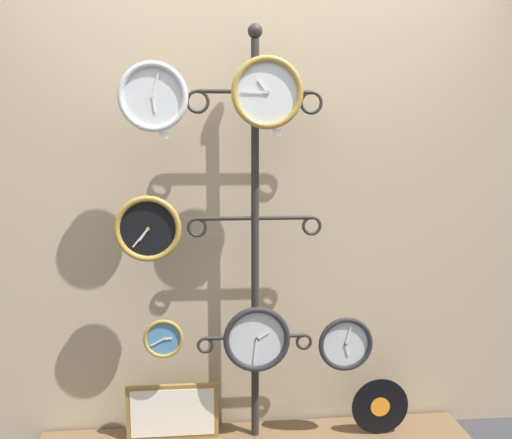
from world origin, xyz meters
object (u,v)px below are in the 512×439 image
at_px(clock_bottom_center, 257,339).
at_px(clock_top_center, 267,93).
at_px(display_stand, 255,310).
at_px(clock_top_left, 153,97).
at_px(clock_bottom_left, 164,338).
at_px(picture_frame, 173,412).
at_px(vinyl_record, 380,407).
at_px(clock_bottom_right, 345,344).
at_px(clock_middle_left, 148,229).

bearing_deg(clock_bottom_center, clock_top_center, -25.60).
height_order(display_stand, clock_bottom_center, display_stand).
relative_size(clock_top_left, clock_bottom_left, 1.64).
bearing_deg(clock_top_center, display_stand, 111.24).
xyz_separation_m(clock_top_left, picture_frame, (0.05, 0.10, -1.55)).
bearing_deg(picture_frame, vinyl_record, -2.63).
relative_size(display_stand, clock_top_left, 6.73).
height_order(clock_bottom_left, picture_frame, clock_bottom_left).
bearing_deg(picture_frame, display_stand, 0.97).
height_order(display_stand, clock_bottom_right, display_stand).
xyz_separation_m(clock_top_left, clock_bottom_center, (0.46, 0.01, -1.14)).
distance_m(clock_middle_left, clock_bottom_left, 0.54).
relative_size(clock_middle_left, clock_bottom_left, 1.61).
xyz_separation_m(clock_bottom_left, clock_bottom_right, (0.89, -0.01, -0.05)).
distance_m(display_stand, clock_top_center, 1.06).
distance_m(clock_top_center, picture_frame, 1.64).
xyz_separation_m(clock_top_left, clock_bottom_left, (0.02, 0.02, -1.13)).
bearing_deg(clock_middle_left, clock_bottom_left, 16.27).
bearing_deg(clock_bottom_left, vinyl_record, 1.67).
bearing_deg(display_stand, clock_middle_left, -168.34).
bearing_deg(clock_top_center, picture_frame, 166.83).
relative_size(display_stand, clock_top_center, 6.39).
distance_m(display_stand, clock_bottom_right, 0.48).
xyz_separation_m(clock_middle_left, clock_bottom_left, (0.06, 0.02, -0.53)).
height_order(clock_top_left, vinyl_record, clock_top_left).
relative_size(vinyl_record, picture_frame, 0.65).
distance_m(clock_top_left, clock_bottom_center, 1.23).
height_order(clock_bottom_right, picture_frame, clock_bottom_right).
bearing_deg(vinyl_record, clock_bottom_center, -176.63).
height_order(clock_top_left, clock_bottom_left, clock_top_left).
bearing_deg(clock_bottom_left, display_stand, 11.06).
bearing_deg(clock_top_left, clock_bottom_left, 43.62).
relative_size(clock_top_left, clock_bottom_right, 1.15).
distance_m(clock_bottom_right, vinyl_record, 0.42).
relative_size(clock_bottom_left, picture_frame, 0.41).
distance_m(clock_top_center, clock_bottom_center, 1.17).
xyz_separation_m(clock_top_center, vinyl_record, (0.60, 0.06, -1.56)).
height_order(clock_top_center, clock_middle_left, clock_top_center).
bearing_deg(vinyl_record, clock_bottom_right, -168.48).
xyz_separation_m(clock_bottom_center, vinyl_record, (0.64, 0.04, -0.40)).
distance_m(clock_top_left, clock_bottom_right, 1.49).
bearing_deg(clock_bottom_right, clock_top_center, -177.30).
height_order(clock_bottom_left, vinyl_record, clock_bottom_left).
bearing_deg(vinyl_record, clock_bottom_left, -178.33).
xyz_separation_m(clock_middle_left, clock_bottom_center, (0.50, 0.01, -0.55)).
xyz_separation_m(display_stand, clock_middle_left, (-0.50, -0.10, 0.43)).
distance_m(clock_bottom_right, picture_frame, 0.94).
height_order(clock_bottom_center, picture_frame, clock_bottom_center).
xyz_separation_m(display_stand, clock_bottom_center, (-0.00, -0.09, -0.12)).
xyz_separation_m(clock_top_left, vinyl_record, (1.11, 0.05, -1.54)).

